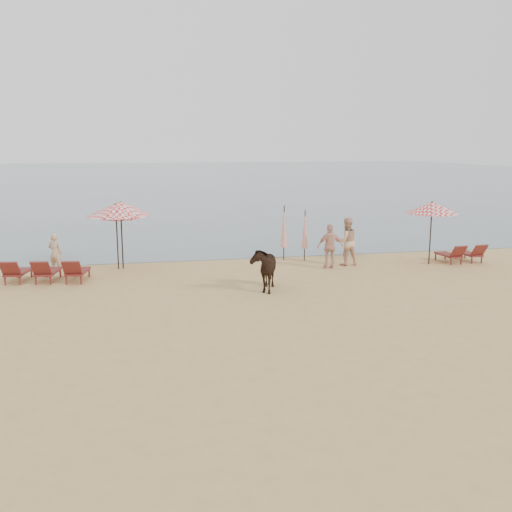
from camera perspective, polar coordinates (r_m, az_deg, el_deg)
The scene contains 13 objects.
ground at distance 14.58m, azimuth 4.05°, elevation -7.93°, with size 120.00×120.00×0.00m, color tan.
sea at distance 93.46m, azimuth -9.50°, elevation 7.94°, with size 160.00×140.00×0.06m, color #51606B.
lounger_cluster_left at distance 21.26m, azimuth -20.26°, elevation -1.40°, with size 2.91×1.99×0.59m.
lounger_cluster_right at distance 24.81m, azimuth 19.87°, elevation 0.25°, with size 1.64×1.58×0.55m.
umbrella_open_left_a at distance 22.48m, azimuth -13.84°, elevation 4.49°, with size 2.25×2.25×2.56m.
umbrella_open_left_b at distance 22.51m, azimuth -13.39°, elevation 4.67°, with size 2.14×2.18×2.73m.
umbrella_open_right at distance 23.78m, azimuth 17.19°, elevation 4.64°, with size 2.09×2.09×2.55m.
umbrella_closed_left at distance 23.68m, azimuth 2.82°, elevation 2.94°, with size 0.28×0.28×2.30m.
umbrella_closed_right at distance 23.66m, azimuth 4.91°, elevation 2.64°, with size 0.26×0.26×2.12m.
cow at distance 18.85m, azimuth 0.76°, elevation -1.17°, with size 0.81×1.78×1.50m, color black.
beachgoer_left at distance 22.83m, azimuth -19.43°, elevation 0.31°, with size 0.54×0.35×1.48m, color tan.
beachgoer_right_a at distance 23.03m, azimuth 9.03°, elevation 1.45°, with size 0.93×0.73×1.92m, color tan.
beachgoer_right_b at distance 22.32m, azimuth 7.42°, elevation 0.96°, with size 1.02×0.43×1.74m, color tan.
Camera 1 is at (-3.80, -13.26, 4.72)m, focal length 40.00 mm.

